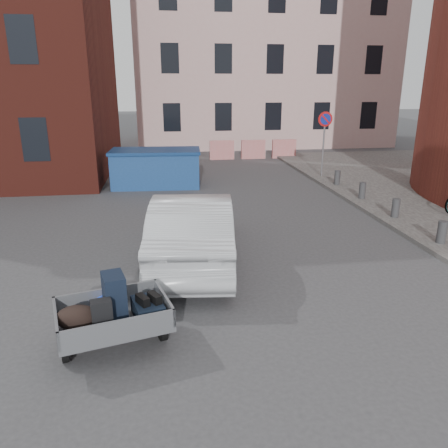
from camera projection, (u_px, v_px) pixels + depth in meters
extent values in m
plane|color=#38383A|center=(201.00, 283.00, 8.80)|extent=(120.00, 120.00, 0.00)
cube|color=#D0A3A0|center=(261.00, 33.00, 28.21)|extent=(16.00, 8.00, 14.00)
cylinder|color=gray|center=(323.00, 145.00, 18.13)|extent=(0.07, 0.07, 2.60)
cylinder|color=red|center=(325.00, 119.00, 17.79)|extent=(0.60, 0.03, 0.60)
cylinder|color=navy|center=(326.00, 119.00, 17.77)|extent=(0.44, 0.03, 0.44)
cylinder|color=#3A3A3D|center=(442.00, 232.00, 10.62)|extent=(0.22, 0.22, 0.55)
cylinder|color=#3A3A3D|center=(396.00, 208.00, 12.69)|extent=(0.22, 0.22, 0.55)
cylinder|color=#3A3A3D|center=(362.00, 191.00, 14.77)|extent=(0.22, 0.22, 0.55)
cylinder|color=#3A3A3D|center=(337.00, 177.00, 16.84)|extent=(0.22, 0.22, 0.55)
cube|color=red|center=(222.00, 150.00, 23.12)|extent=(1.30, 0.18, 1.00)
cube|color=red|center=(253.00, 149.00, 23.35)|extent=(1.30, 0.18, 1.00)
cube|color=red|center=(284.00, 149.00, 23.58)|extent=(1.30, 0.18, 1.00)
cylinder|color=black|center=(64.00, 347.00, 6.27)|extent=(0.21, 0.45, 0.44)
cylinder|color=black|center=(162.00, 327.00, 6.81)|extent=(0.21, 0.45, 0.44)
cube|color=slate|center=(114.00, 322.00, 6.47)|extent=(1.83, 1.47, 0.08)
cube|color=slate|center=(56.00, 322.00, 6.12)|extent=(0.32, 1.07, 0.28)
cube|color=slate|center=(164.00, 302.00, 6.70)|extent=(0.32, 1.07, 0.28)
cube|color=slate|center=(107.00, 296.00, 6.87)|extent=(1.56, 0.45, 0.28)
cube|color=slate|center=(119.00, 329.00, 5.95)|extent=(1.56, 0.45, 0.28)
cube|color=slate|center=(105.00, 300.00, 7.27)|extent=(0.26, 0.70, 0.06)
cube|color=black|center=(115.00, 297.00, 6.41)|extent=(0.41, 0.51, 0.70)
cube|color=black|center=(148.00, 309.00, 6.51)|extent=(0.54, 0.68, 0.25)
ellipsoid|color=black|center=(77.00, 317.00, 6.17)|extent=(0.67, 0.50, 0.36)
cube|color=black|center=(102.00, 316.00, 6.09)|extent=(0.32, 0.25, 0.48)
ellipsoid|color=blue|center=(106.00, 303.00, 6.70)|extent=(0.42, 0.38, 0.24)
cube|color=black|center=(143.00, 300.00, 6.38)|extent=(0.23, 0.29, 0.13)
cube|color=black|center=(155.00, 298.00, 6.45)|extent=(0.23, 0.29, 0.13)
cube|color=navy|center=(156.00, 169.00, 16.99)|extent=(3.40, 1.85, 1.32)
cube|color=navy|center=(155.00, 151.00, 16.77)|extent=(3.52, 1.97, 0.11)
imported|color=#B3B7BB|center=(193.00, 228.00, 9.66)|extent=(2.16, 4.94, 1.58)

